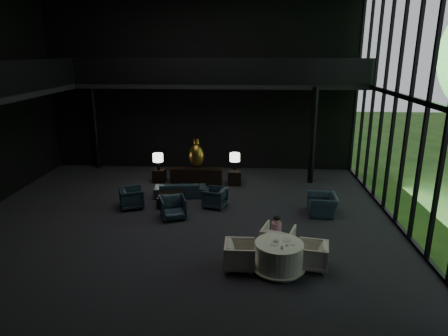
# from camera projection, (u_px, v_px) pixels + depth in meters

# --- Properties ---
(floor) EXTENTS (14.00, 12.00, 0.02)m
(floor) POSITION_uv_depth(u_px,v_px,m) (183.00, 217.00, 13.40)
(floor) COLOR black
(floor) RESTS_ON ground
(wall_back) EXTENTS (14.00, 0.04, 8.00)m
(wall_back) POSITION_uv_depth(u_px,v_px,m) (202.00, 82.00, 18.01)
(wall_back) COLOR black
(wall_back) RESTS_ON ground
(wall_front) EXTENTS (14.00, 0.04, 8.00)m
(wall_front) POSITION_uv_depth(u_px,v_px,m) (119.00, 139.00, 6.52)
(wall_front) COLOR black
(wall_front) RESTS_ON ground
(curtain_wall) EXTENTS (0.20, 12.00, 8.00)m
(curtain_wall) POSITION_uv_depth(u_px,v_px,m) (411.00, 99.00, 11.88)
(curtain_wall) COLOR black
(curtain_wall) RESTS_ON ground
(mezzanine_back) EXTENTS (12.00, 2.00, 0.25)m
(mezzanine_back) POSITION_uv_depth(u_px,v_px,m) (222.00, 84.00, 16.99)
(mezzanine_back) COLOR black
(mezzanine_back) RESTS_ON wall_back
(railing_left) EXTENTS (0.06, 12.00, 1.00)m
(railing_left) POSITION_uv_depth(u_px,v_px,m) (19.00, 77.00, 12.37)
(railing_left) COLOR black
(railing_left) RESTS_ON mezzanine_left
(railing_back) EXTENTS (12.00, 0.06, 1.00)m
(railing_back) POSITION_uv_depth(u_px,v_px,m) (221.00, 71.00, 15.87)
(railing_back) COLOR black
(railing_back) RESTS_ON mezzanine_back
(column_nw) EXTENTS (0.24, 0.24, 4.00)m
(column_nw) POSITION_uv_depth(u_px,v_px,m) (95.00, 126.00, 18.56)
(column_nw) COLOR black
(column_nw) RESTS_ON floor
(column_ne) EXTENTS (0.24, 0.24, 4.00)m
(column_ne) POSITION_uv_depth(u_px,v_px,m) (313.00, 136.00, 16.39)
(column_ne) COLOR black
(column_ne) RESTS_ON floor
(console) EXTENTS (2.13, 0.48, 0.68)m
(console) POSITION_uv_depth(u_px,v_px,m) (196.00, 176.00, 16.68)
(console) COLOR black
(console) RESTS_ON floor
(bronze_urn) EXTENTS (0.64, 0.64, 1.20)m
(bronze_urn) POSITION_uv_depth(u_px,v_px,m) (197.00, 155.00, 16.65)
(bronze_urn) COLOR #9B6223
(bronze_urn) RESTS_ON console
(side_table_left) EXTENTS (0.51, 0.51, 0.56)m
(side_table_left) POSITION_uv_depth(u_px,v_px,m) (159.00, 176.00, 16.94)
(side_table_left) COLOR black
(side_table_left) RESTS_ON floor
(table_lamp_left) EXTENTS (0.43, 0.43, 0.71)m
(table_lamp_left) POSITION_uv_depth(u_px,v_px,m) (158.00, 158.00, 16.61)
(table_lamp_left) COLOR black
(table_lamp_left) RESTS_ON side_table_left
(side_table_right) EXTENTS (0.54, 0.54, 0.60)m
(side_table_right) POSITION_uv_depth(u_px,v_px,m) (235.00, 178.00, 16.61)
(side_table_right) COLOR black
(side_table_right) RESTS_ON floor
(table_lamp_right) EXTENTS (0.42, 0.42, 0.70)m
(table_lamp_right) POSITION_uv_depth(u_px,v_px,m) (235.00, 158.00, 16.54)
(table_lamp_right) COLOR black
(table_lamp_right) RESTS_ON side_table_right
(sofa) EXTENTS (1.87, 0.71, 0.71)m
(sofa) POSITION_uv_depth(u_px,v_px,m) (180.00, 187.00, 15.24)
(sofa) COLOR black
(sofa) RESTS_ON floor
(lounge_armchair_west) EXTENTS (1.01, 1.04, 0.83)m
(lounge_armchair_west) POSITION_uv_depth(u_px,v_px,m) (132.00, 197.00, 14.10)
(lounge_armchair_west) COLOR black
(lounge_armchair_west) RESTS_ON floor
(lounge_armchair_east) EXTENTS (0.88, 0.91, 0.77)m
(lounge_armchair_east) POSITION_uv_depth(u_px,v_px,m) (215.00, 197.00, 14.18)
(lounge_armchair_east) COLOR #142430
(lounge_armchair_east) RESTS_ON floor
(lounge_armchair_south) EXTENTS (1.05, 1.02, 0.86)m
(lounge_armchair_south) POSITION_uv_depth(u_px,v_px,m) (173.00, 206.00, 13.22)
(lounge_armchair_south) COLOR black
(lounge_armchair_south) RESTS_ON floor
(window_armchair) EXTENTS (0.71, 1.06, 0.90)m
(window_armchair) POSITION_uv_depth(u_px,v_px,m) (323.00, 202.00, 13.54)
(window_armchair) COLOR #192532
(window_armchair) RESTS_ON floor
(coffee_table) EXTENTS (0.96, 0.96, 0.40)m
(coffee_table) POSITION_uv_depth(u_px,v_px,m) (171.00, 200.00, 14.40)
(coffee_table) COLOR black
(coffee_table) RESTS_ON floor
(dining_table) EXTENTS (1.39, 1.39, 0.75)m
(dining_table) POSITION_uv_depth(u_px,v_px,m) (279.00, 258.00, 10.12)
(dining_table) COLOR white
(dining_table) RESTS_ON floor
(dining_chair_north) EXTENTS (1.13, 1.09, 0.93)m
(dining_chair_north) POSITION_uv_depth(u_px,v_px,m) (278.00, 237.00, 10.96)
(dining_chair_north) COLOR silver
(dining_chair_north) RESTS_ON floor
(dining_chair_east) EXTENTS (0.80, 0.83, 0.74)m
(dining_chair_east) POSITION_uv_depth(u_px,v_px,m) (313.00, 255.00, 10.19)
(dining_chair_east) COLOR beige
(dining_chair_east) RESTS_ON floor
(dining_chair_west) EXTENTS (0.74, 0.79, 0.82)m
(dining_chair_west) POSITION_uv_depth(u_px,v_px,m) (240.00, 254.00, 10.17)
(dining_chair_west) COLOR white
(dining_chair_west) RESTS_ON floor
(child) EXTENTS (0.28, 0.28, 0.60)m
(child) POSITION_uv_depth(u_px,v_px,m) (276.00, 226.00, 10.95)
(child) COLOR pink
(child) RESTS_ON dining_chair_north
(plate_a) EXTENTS (0.29, 0.29, 0.01)m
(plate_a) POSITION_uv_depth(u_px,v_px,m) (274.00, 244.00, 9.93)
(plate_a) COLOR white
(plate_a) RESTS_ON dining_table
(plate_b) EXTENTS (0.29, 0.29, 0.02)m
(plate_b) POSITION_uv_depth(u_px,v_px,m) (287.00, 240.00, 10.15)
(plate_b) COLOR white
(plate_b) RESTS_ON dining_table
(saucer) EXTENTS (0.18, 0.18, 0.01)m
(saucer) POSITION_uv_depth(u_px,v_px,m) (292.00, 244.00, 9.91)
(saucer) COLOR white
(saucer) RESTS_ON dining_table
(coffee_cup) EXTENTS (0.08, 0.08, 0.05)m
(coffee_cup) POSITION_uv_depth(u_px,v_px,m) (287.00, 245.00, 9.83)
(coffee_cup) COLOR white
(coffee_cup) RESTS_ON saucer
(cereal_bowl) EXTENTS (0.15, 0.15, 0.08)m
(cereal_bowl) POSITION_uv_depth(u_px,v_px,m) (276.00, 240.00, 10.04)
(cereal_bowl) COLOR white
(cereal_bowl) RESTS_ON dining_table
(cream_pot) EXTENTS (0.07, 0.07, 0.07)m
(cream_pot) POSITION_uv_depth(u_px,v_px,m) (282.00, 248.00, 9.68)
(cream_pot) COLOR #99999E
(cream_pot) RESTS_ON dining_table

